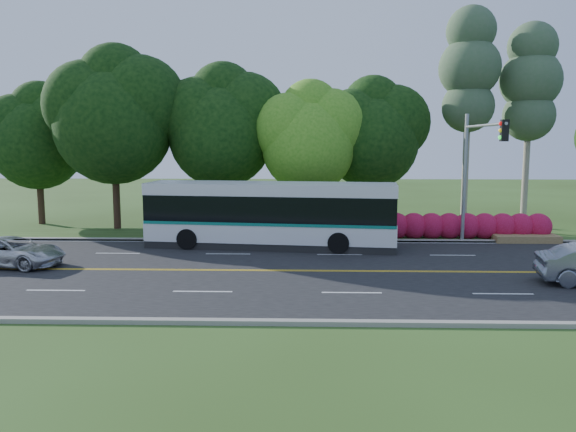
{
  "coord_description": "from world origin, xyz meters",
  "views": [
    {
      "loc": [
        -2.26,
        -23.57,
        5.52
      ],
      "look_at": [
        -3.0,
        2.0,
        2.12
      ],
      "focal_mm": 35.0,
      "sensor_mm": 36.0,
      "label": 1
    }
  ],
  "objects": [
    {
      "name": "tree_row",
      "position": [
        -5.15,
        12.13,
        6.73
      ],
      "size": [
        44.7,
        9.1,
        13.84
      ],
      "color": "#322016",
      "rests_on": "ground"
    },
    {
      "name": "grass_verge",
      "position": [
        0.0,
        9.0,
        0.05
      ],
      "size": [
        60.0,
        4.0,
        0.1
      ],
      "primitive_type": "cube",
      "color": "#2E4717",
      "rests_on": "ground"
    },
    {
      "name": "curb_north",
      "position": [
        0.0,
        7.15,
        0.07
      ],
      "size": [
        60.0,
        0.3,
        0.15
      ],
      "primitive_type": "cube",
      "color": "gray",
      "rests_on": "ground"
    },
    {
      "name": "curb_south",
      "position": [
        0.0,
        -7.15,
        0.07
      ],
      "size": [
        60.0,
        0.3,
        0.15
      ],
      "primitive_type": "cube",
      "color": "gray",
      "rests_on": "ground"
    },
    {
      "name": "suv",
      "position": [
        -15.23,
        0.5,
        0.67
      ],
      "size": [
        4.93,
        2.85,
        1.29
      ],
      "primitive_type": "imported",
      "rotation": [
        0.0,
        0.0,
        1.41
      ],
      "color": "silver",
      "rests_on": "road"
    },
    {
      "name": "bougainvillea_hedge",
      "position": [
        7.18,
        8.15,
        0.72
      ],
      "size": [
        9.5,
        2.25,
        1.5
      ],
      "color": "#A90E28",
      "rests_on": "ground"
    },
    {
      "name": "transit_bus",
      "position": [
        -4.01,
        5.4,
        1.69
      ],
      "size": [
        13.14,
        4.29,
        3.38
      ],
      "rotation": [
        0.0,
        0.0,
        -0.12
      ],
      "color": "silver",
      "rests_on": "road"
    },
    {
      "name": "road",
      "position": [
        0.0,
        0.0,
        0.01
      ],
      "size": [
        60.0,
        14.0,
        0.02
      ],
      "primitive_type": "cube",
      "color": "black",
      "rests_on": "ground"
    },
    {
      "name": "ground",
      "position": [
        0.0,
        0.0,
        0.0
      ],
      "size": [
        120.0,
        120.0,
        0.0
      ],
      "primitive_type": "plane",
      "color": "#2E4717",
      "rests_on": "ground"
    },
    {
      "name": "lane_markings",
      "position": [
        -0.09,
        0.0,
        0.02
      ],
      "size": [
        57.6,
        13.82,
        0.0
      ],
      "color": "gold",
      "rests_on": "road"
    },
    {
      "name": "traffic_signal",
      "position": [
        6.49,
        5.4,
        4.67
      ],
      "size": [
        0.42,
        6.1,
        7.0
      ],
      "color": "gray",
      "rests_on": "ground"
    }
  ]
}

